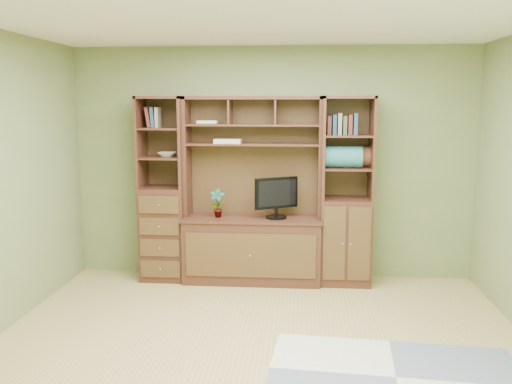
# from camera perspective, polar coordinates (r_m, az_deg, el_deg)

# --- Properties ---
(room) EXTENTS (4.60, 4.10, 2.64)m
(room) POSITION_cam_1_polar(r_m,az_deg,el_deg) (4.16, 0.26, 0.05)
(room) COLOR tan
(room) RESTS_ON ground
(center_hutch) EXTENTS (1.54, 0.53, 2.05)m
(center_hutch) POSITION_cam_1_polar(r_m,az_deg,el_deg) (5.93, -0.40, 0.12)
(center_hutch) COLOR #432317
(center_hutch) RESTS_ON ground
(left_tower) EXTENTS (0.50, 0.45, 2.05)m
(left_tower) POSITION_cam_1_polar(r_m,az_deg,el_deg) (6.14, -9.70, 0.30)
(left_tower) COLOR #432317
(left_tower) RESTS_ON ground
(right_tower) EXTENTS (0.55, 0.45, 2.05)m
(right_tower) POSITION_cam_1_polar(r_m,az_deg,el_deg) (5.97, 9.48, 0.06)
(right_tower) COLOR #432317
(right_tower) RESTS_ON ground
(rug) EXTENTS (1.94, 1.37, 0.01)m
(rug) POSITION_cam_1_polar(r_m,az_deg,el_deg) (4.26, 14.52, -18.43)
(rug) COLOR #A4A9AA
(rug) RESTS_ON ground
(monitor) EXTENTS (0.55, 0.45, 0.62)m
(monitor) POSITION_cam_1_polar(r_m,az_deg,el_deg) (5.88, 2.16, 0.18)
(monitor) COLOR black
(monitor) RESTS_ON center_hutch
(orchid) EXTENTS (0.17, 0.11, 0.32)m
(orchid) POSITION_cam_1_polar(r_m,az_deg,el_deg) (5.97, -4.09, -1.18)
(orchid) COLOR #AE643A
(orchid) RESTS_ON center_hutch
(magazines) EXTENTS (0.29, 0.21, 0.05)m
(magazines) POSITION_cam_1_polar(r_m,az_deg,el_deg) (5.99, -2.97, 5.39)
(magazines) COLOR beige
(magazines) RESTS_ON center_hutch
(bowl) EXTENTS (0.20, 0.20, 0.05)m
(bowl) POSITION_cam_1_polar(r_m,az_deg,el_deg) (6.08, -9.33, 3.93)
(bowl) COLOR beige
(bowl) RESTS_ON left_tower
(blanket_teal) EXTENTS (0.40, 0.23, 0.23)m
(blanket_teal) POSITION_cam_1_polar(r_m,az_deg,el_deg) (5.87, 9.15, 3.65)
(blanket_teal) COLOR #286A67
(blanket_teal) RESTS_ON right_tower
(blanket_red) EXTENTS (0.40, 0.22, 0.22)m
(blanket_red) POSITION_cam_1_polar(r_m,az_deg,el_deg) (6.01, 10.34, 3.71)
(blanket_red) COLOR brown
(blanket_red) RESTS_ON right_tower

